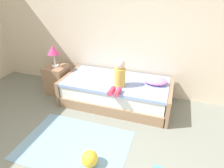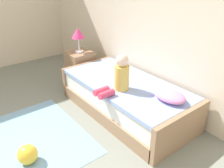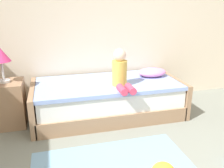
{
  "view_description": "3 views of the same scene",
  "coord_description": "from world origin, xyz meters",
  "px_view_note": "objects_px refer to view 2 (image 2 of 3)",
  "views": [
    {
      "loc": [
        0.52,
        -1.14,
        2.16
      ],
      "look_at": [
        -0.45,
        1.75,
        0.55
      ],
      "focal_mm": 30.84,
      "sensor_mm": 36.0,
      "label": 1
    },
    {
      "loc": [
        1.79,
        0.0,
        1.96
      ],
      "look_at": [
        -0.45,
        1.75,
        0.55
      ],
      "focal_mm": 36.61,
      "sensor_mm": 36.0,
      "label": 2
    },
    {
      "loc": [
        -1.21,
        -1.13,
        1.54
      ],
      "look_at": [
        -0.45,
        1.75,
        0.55
      ],
      "focal_mm": 38.35,
      "sensor_mm": 36.0,
      "label": 3
    }
  ],
  "objects_px": {
    "table_lamp": "(78,34)",
    "toy_ball": "(27,155)",
    "child_figure": "(119,76)",
    "bed": "(125,97)",
    "nightstand": "(80,67)",
    "pillow": "(169,95)"
  },
  "relations": [
    {
      "from": "bed",
      "to": "nightstand",
      "type": "xyz_separation_m",
      "value": [
        -1.35,
        0.03,
        0.05
      ]
    },
    {
      "from": "bed",
      "to": "nightstand",
      "type": "distance_m",
      "value": 1.35
    },
    {
      "from": "child_figure",
      "to": "toy_ball",
      "type": "distance_m",
      "value": 1.45
    },
    {
      "from": "table_lamp",
      "to": "pillow",
      "type": "distance_m",
      "value": 2.1
    },
    {
      "from": "bed",
      "to": "nightstand",
      "type": "relative_size",
      "value": 3.52
    },
    {
      "from": "child_figure",
      "to": "pillow",
      "type": "xyz_separation_m",
      "value": [
        0.6,
        0.33,
        -0.14
      ]
    },
    {
      "from": "table_lamp",
      "to": "toy_ball",
      "type": "relative_size",
      "value": 1.97
    },
    {
      "from": "bed",
      "to": "toy_ball",
      "type": "distance_m",
      "value": 1.56
    },
    {
      "from": "pillow",
      "to": "toy_ball",
      "type": "height_order",
      "value": "pillow"
    },
    {
      "from": "bed",
      "to": "nightstand",
      "type": "height_order",
      "value": "nightstand"
    },
    {
      "from": "table_lamp",
      "to": "child_figure",
      "type": "relative_size",
      "value": 0.88
    },
    {
      "from": "child_figure",
      "to": "nightstand",
      "type": "bearing_deg",
      "value": 170.15
    },
    {
      "from": "pillow",
      "to": "toy_ball",
      "type": "bearing_deg",
      "value": -109.73
    },
    {
      "from": "bed",
      "to": "child_figure",
      "type": "height_order",
      "value": "child_figure"
    },
    {
      "from": "bed",
      "to": "toy_ball",
      "type": "relative_size",
      "value": 9.25
    },
    {
      "from": "pillow",
      "to": "toy_ball",
      "type": "relative_size",
      "value": 1.93
    },
    {
      "from": "child_figure",
      "to": "pillow",
      "type": "height_order",
      "value": "child_figure"
    },
    {
      "from": "bed",
      "to": "pillow",
      "type": "height_order",
      "value": "pillow"
    },
    {
      "from": "bed",
      "to": "child_figure",
      "type": "distance_m",
      "value": 0.53
    },
    {
      "from": "child_figure",
      "to": "table_lamp",
      "type": "bearing_deg",
      "value": 170.15
    },
    {
      "from": "nightstand",
      "to": "pillow",
      "type": "relative_size",
      "value": 1.36
    },
    {
      "from": "bed",
      "to": "nightstand",
      "type": "bearing_deg",
      "value": 178.84
    }
  ]
}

